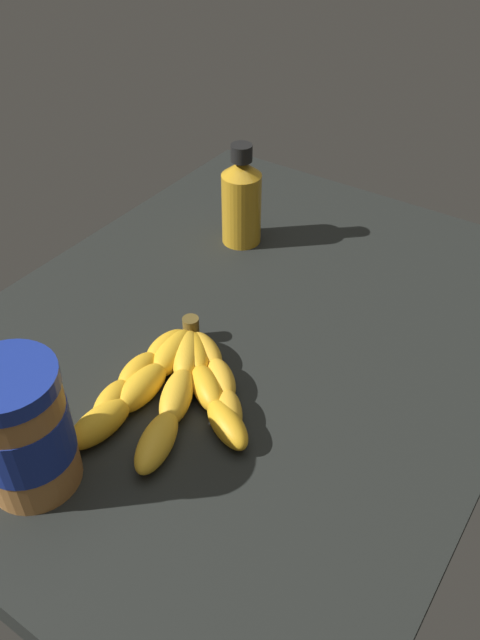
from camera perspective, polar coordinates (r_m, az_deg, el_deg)
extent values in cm
cube|color=black|center=(80.61, 0.74, -1.87)|extent=(81.60, 63.47, 4.04)
ellipsoid|color=gold|center=(74.86, -6.49, -2.42)|extent=(6.58, 3.67, 3.14)
ellipsoid|color=gold|center=(72.26, -9.06, -4.62)|extent=(6.53, 3.54, 3.14)
ellipsoid|color=gold|center=(69.54, -11.34, -7.21)|extent=(6.86, 4.42, 3.14)
ellipsoid|color=gold|center=(73.90, -6.06, -2.95)|extent=(8.35, 4.71, 3.35)
ellipsoid|color=gold|center=(70.33, -8.82, -6.00)|extent=(8.01, 3.68, 3.35)
ellipsoid|color=gold|center=(67.61, -12.45, -9.04)|extent=(8.16, 4.09, 3.35)
ellipsoid|color=gold|center=(73.43, -4.77, -3.21)|extent=(8.56, 7.03, 3.29)
ellipsoid|color=gold|center=(68.99, -5.69, -6.82)|extent=(8.67, 6.29, 3.29)
ellipsoid|color=gold|center=(65.08, -7.47, -10.78)|extent=(8.63, 5.44, 3.29)
ellipsoid|color=gold|center=(73.76, -3.96, -3.05)|extent=(7.17, 7.18, 3.05)
ellipsoid|color=gold|center=(69.77, -2.98, -6.11)|extent=(6.65, 7.53, 3.05)
ellipsoid|color=gold|center=(66.19, -1.15, -9.33)|extent=(5.98, 7.70, 3.05)
ellipsoid|color=gold|center=(74.27, -3.09, -2.75)|extent=(5.48, 6.98, 2.83)
ellipsoid|color=gold|center=(70.79, -1.68, -5.34)|extent=(6.26, 6.74, 2.83)
ellipsoid|color=gold|center=(67.33, -1.00, -8.36)|extent=(6.77, 6.20, 2.83)
cylinder|color=brown|center=(76.81, -4.41, -0.73)|extent=(2.00, 2.00, 3.00)
cylinder|color=#B27238|center=(62.38, -18.81, -9.79)|extent=(8.81, 8.81, 12.36)
cylinder|color=navy|center=(61.93, -18.93, -9.41)|extent=(8.98, 8.98, 5.56)
cylinder|color=navy|center=(57.47, -20.26, -5.20)|extent=(9.06, 9.06, 1.69)
cylinder|color=gold|center=(92.91, 0.13, 9.94)|extent=(5.72, 5.72, 10.63)
cone|color=gold|center=(89.90, 0.13, 13.47)|extent=(5.72, 5.72, 2.14)
cylinder|color=black|center=(88.94, 0.14, 14.75)|extent=(3.00, 3.00, 2.29)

